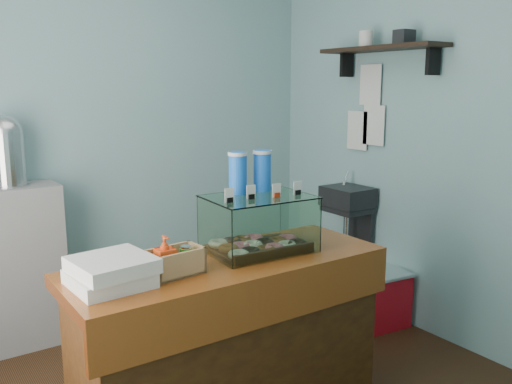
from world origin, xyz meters
TOP-DOWN VIEW (x-y plane):
  - room_shell at (0.03, 0.01)m, footprint 3.54×3.04m
  - counter at (0.00, -0.25)m, footprint 1.60×0.60m
  - display_case at (0.21, -0.18)m, footprint 0.55×0.42m
  - condiment_crate at (-0.32, -0.29)m, footprint 0.26×0.17m
  - pastry_boxes at (-0.60, -0.26)m, footprint 0.35×0.35m
  - coffee_urn at (-0.70, 1.34)m, footprint 0.25×0.25m
  - red_cooler at (1.51, 0.18)m, footprint 0.51×0.42m

SIDE VIEW (x-z plane):
  - red_cooler at x=1.51m, z-range 0.00..0.41m
  - counter at x=0.00m, z-range 0.01..0.91m
  - pastry_boxes at x=-0.60m, z-range 0.90..1.03m
  - condiment_crate at x=-0.32m, z-range 0.87..1.06m
  - display_case at x=0.21m, z-range 0.81..1.31m
  - coffee_urn at x=-0.70m, z-range 1.11..1.57m
  - room_shell at x=0.03m, z-range 0.30..3.12m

